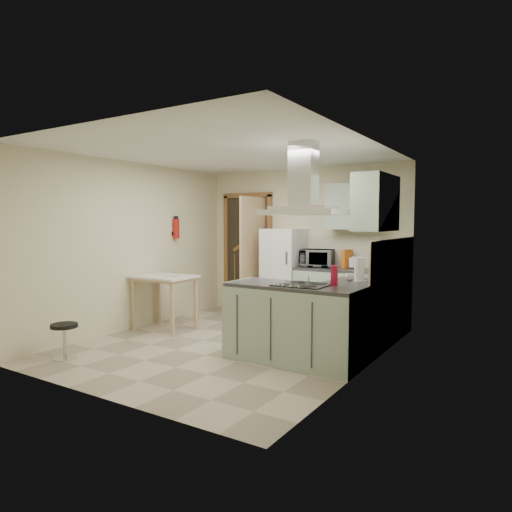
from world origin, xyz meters
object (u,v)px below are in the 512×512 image
Objects in this scene: peninsula at (294,323)px; stool at (65,341)px; extractor_hood at (303,212)px; microwave at (317,258)px; fridge at (284,274)px; drop_leaf_table at (165,303)px; bentwood_chair at (246,288)px.

peninsula is 2.72m from stool.
extractor_hood is 1.78× the size of microwave.
microwave reaches higher than peninsula.
peninsula is 3.71× the size of stool.
fridge is at bearing 123.79° from extractor_hood.
extractor_hood is 1.04× the size of drop_leaf_table.
drop_leaf_table is at bearing -149.25° from microwave.
drop_leaf_table is (-2.47, 0.37, -1.31)m from extractor_hood.
peninsula is at bearing -10.42° from drop_leaf_table.
peninsula is at bearing 29.41° from stool.
bentwood_chair is 3.40m from stool.
peninsula is 1.79× the size of drop_leaf_table.
microwave is (-0.73, 1.99, -0.68)m from extractor_hood.
drop_leaf_table is 1.72m from stool.
fridge reaches higher than stool.
peninsula reaches higher than stool.
stool is (-1.14, -3.31, -0.54)m from fridge.
drop_leaf_table is 0.98× the size of bentwood_chair.
bentwood_chair reaches higher than drop_leaf_table.
fridge reaches higher than drop_leaf_table.
stool is (-2.46, -1.33, -1.51)m from extractor_hood.
fridge is 2.57m from extractor_hood.
peninsula is 2.40m from drop_leaf_table.
fridge is at bearing 168.77° from microwave.
peninsula is 2.17m from microwave.
bentwood_chair is at bearing 76.55° from drop_leaf_table.
extractor_hood reaches higher than microwave.
stool is at bearing -88.28° from bentwood_chair.
bentwood_chair is (-0.79, 0.06, -0.31)m from fridge.
extractor_hood reaches higher than drop_leaf_table.
bentwood_chair is 1.51m from microwave.
peninsula is (1.22, -1.98, -0.30)m from fridge.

